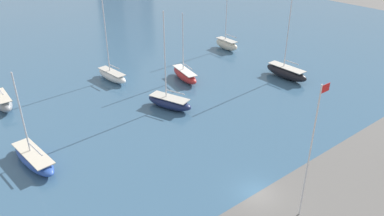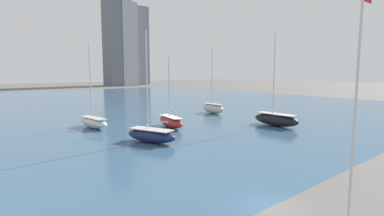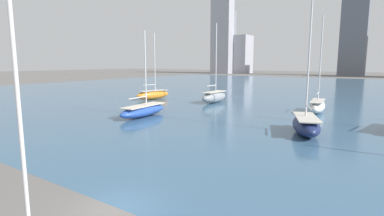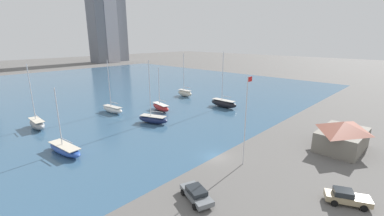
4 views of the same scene
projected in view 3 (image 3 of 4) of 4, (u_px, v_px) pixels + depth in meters
The scene contains 8 objects.
ground_plane at pixel (117, 208), 14.73m from camera, with size 500.00×500.00×0.00m, color #605E5B.
harbor_water at pixel (338, 92), 72.15m from camera, with size 180.00×140.00×0.00m.
flag_pole at pixel (15, 54), 9.26m from camera, with size 1.24×0.14×13.69m.
sailboat_white at pixel (317, 106), 42.69m from camera, with size 2.85×7.67×13.65m.
sailboat_orange at pixel (153, 94), 58.09m from camera, with size 3.64×7.63×12.66m.
sailboat_blue at pixel (143, 110), 39.59m from camera, with size 3.38×9.06×11.21m.
sailboat_gray at pixel (214, 96), 53.11m from camera, with size 2.45×7.09×13.81m.
sailboat_navy at pixel (306, 124), 29.79m from camera, with size 4.93×7.74×14.31m.
Camera 3 is at (10.80, -9.39, 7.07)m, focal length 28.00 mm.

